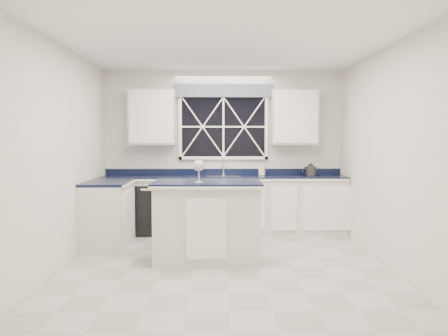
{
  "coord_description": "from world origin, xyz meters",
  "views": [
    {
      "loc": [
        -0.11,
        -5.16,
        1.57
      ],
      "look_at": [
        -0.02,
        0.4,
        1.18
      ],
      "focal_mm": 35.0,
      "sensor_mm": 36.0,
      "label": 1
    }
  ],
  "objects_px": {
    "dishwasher": "(157,208)",
    "kettle": "(310,170)",
    "island": "(207,221)",
    "soap_bottle": "(262,169)",
    "faucet": "(223,166)",
    "wine_glass": "(199,166)"
  },
  "relations": [
    {
      "from": "dishwasher",
      "to": "kettle",
      "type": "bearing_deg",
      "value": 1.35
    },
    {
      "from": "island",
      "to": "soap_bottle",
      "type": "height_order",
      "value": "soap_bottle"
    },
    {
      "from": "faucet",
      "to": "dishwasher",
      "type": "bearing_deg",
      "value": -169.98
    },
    {
      "from": "dishwasher",
      "to": "kettle",
      "type": "height_order",
      "value": "kettle"
    },
    {
      "from": "dishwasher",
      "to": "kettle",
      "type": "relative_size",
      "value": 2.8
    },
    {
      "from": "soap_bottle",
      "to": "wine_glass",
      "type": "bearing_deg",
      "value": -117.0
    },
    {
      "from": "wine_glass",
      "to": "dishwasher",
      "type": "bearing_deg",
      "value": 113.95
    },
    {
      "from": "faucet",
      "to": "soap_bottle",
      "type": "relative_size",
      "value": 1.44
    },
    {
      "from": "faucet",
      "to": "kettle",
      "type": "bearing_deg",
      "value": -5.34
    },
    {
      "from": "dishwasher",
      "to": "wine_glass",
      "type": "bearing_deg",
      "value": -66.05
    },
    {
      "from": "kettle",
      "to": "island",
      "type": "bearing_deg",
      "value": -149.93
    },
    {
      "from": "kettle",
      "to": "wine_glass",
      "type": "height_order",
      "value": "wine_glass"
    },
    {
      "from": "faucet",
      "to": "island",
      "type": "distance_m",
      "value": 1.9
    },
    {
      "from": "island",
      "to": "kettle",
      "type": "bearing_deg",
      "value": 45.67
    },
    {
      "from": "wine_glass",
      "to": "soap_bottle",
      "type": "relative_size",
      "value": 1.39
    },
    {
      "from": "soap_bottle",
      "to": "island",
      "type": "bearing_deg",
      "value": -115.98
    },
    {
      "from": "island",
      "to": "kettle",
      "type": "xyz_separation_m",
      "value": [
        1.67,
        1.66,
        0.53
      ]
    },
    {
      "from": "island",
      "to": "wine_glass",
      "type": "distance_m",
      "value": 0.72
    },
    {
      "from": "kettle",
      "to": "wine_glass",
      "type": "distance_m",
      "value": 2.52
    },
    {
      "from": "kettle",
      "to": "soap_bottle",
      "type": "relative_size",
      "value": 1.4
    },
    {
      "from": "wine_glass",
      "to": "soap_bottle",
      "type": "xyz_separation_m",
      "value": [
        0.99,
        1.94,
        -0.17
      ]
    },
    {
      "from": "dishwasher",
      "to": "soap_bottle",
      "type": "relative_size",
      "value": 3.91
    }
  ]
}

